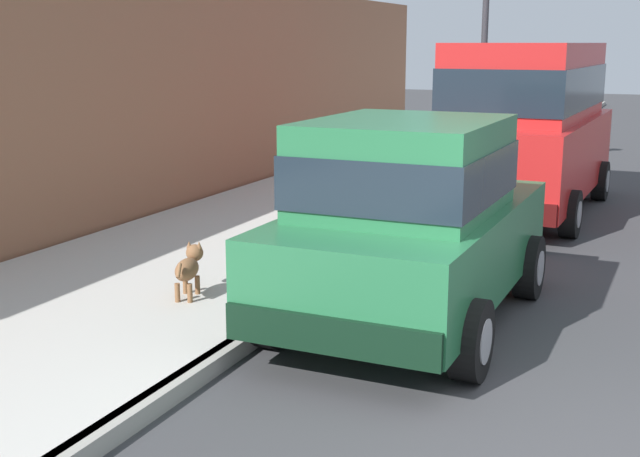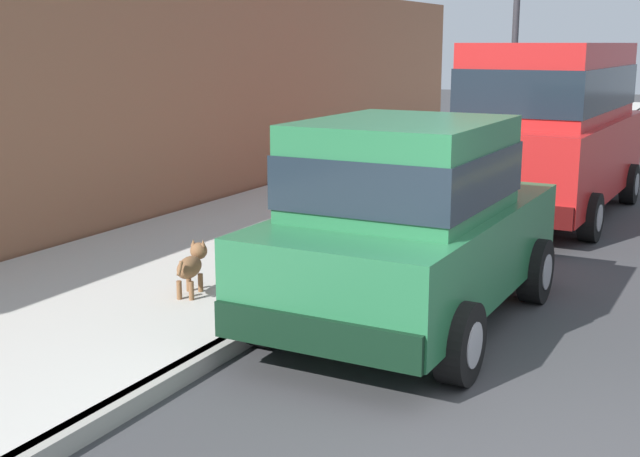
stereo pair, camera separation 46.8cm
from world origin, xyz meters
name	(u,v)px [view 1 (the left image)]	position (x,y,z in m)	size (l,w,h in m)	color
curb	(178,386)	(-3.20, 0.00, 0.07)	(0.16, 64.00, 0.14)	gray
car_green_hatchback	(409,219)	(-2.17, 2.22, 0.98)	(1.99, 3.82, 1.88)	#23663D
car_red_van	(526,120)	(-2.17, 7.89, 1.39)	(2.24, 4.96, 2.52)	red
dog_brown	(189,267)	(-4.21, 1.74, 0.43)	(0.33, 0.74, 0.49)	brown
fire_hydrant	(370,203)	(-3.65, 5.22, 0.48)	(0.34, 0.24, 0.72)	gold
street_lamp	(485,22)	(-3.55, 10.98, 2.91)	(0.36, 0.36, 4.42)	#2D2D33
building_facade	(192,94)	(-7.10, 6.47, 1.73)	(0.50, 20.00, 3.47)	#8C5B42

